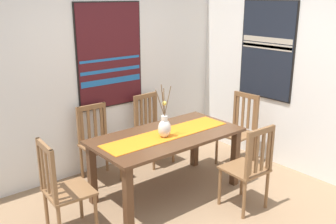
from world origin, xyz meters
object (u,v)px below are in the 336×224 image
at_px(painting_on_back_wall, 110,56).
at_px(painting_on_side_wall, 267,50).
at_px(chair_1, 249,167).
at_px(chair_2, 98,142).
at_px(chair_0, 63,189).
at_px(chair_3, 239,129).
at_px(dining_table, 167,143).
at_px(centerpiece_vase, 164,126).
at_px(chair_4, 152,127).

bearing_deg(painting_on_back_wall, painting_on_side_wall, -33.35).
distance_m(chair_1, chair_2, 1.89).
relative_size(chair_0, chair_2, 1.04).
bearing_deg(chair_0, chair_3, 0.72).
relative_size(dining_table, chair_3, 1.75).
bearing_deg(painting_on_back_wall, centerpiece_vase, -92.00).
xyz_separation_m(dining_table, painting_on_side_wall, (1.70, -0.04, 0.91)).
bearing_deg(chair_2, chair_1, -62.52).
xyz_separation_m(chair_3, painting_on_side_wall, (0.41, -0.06, 1.04)).
height_order(centerpiece_vase, painting_on_side_wall, painting_on_side_wall).
bearing_deg(centerpiece_vase, chair_1, -55.17).
distance_m(dining_table, chair_1, 0.95).
distance_m(chair_0, painting_on_side_wall, 3.16).
xyz_separation_m(dining_table, chair_4, (0.42, 0.85, -0.13)).
bearing_deg(chair_0, painting_on_side_wall, -0.51).
distance_m(chair_4, painting_on_back_wall, 1.13).
bearing_deg(centerpiece_vase, chair_0, 177.87).
bearing_deg(dining_table, painting_on_back_wall, 92.05).
distance_m(dining_table, painting_on_side_wall, 1.93).
distance_m(centerpiece_vase, painting_on_back_wall, 1.33).
xyz_separation_m(dining_table, chair_2, (-0.42, 0.86, -0.14)).
distance_m(chair_1, chair_4, 1.67).
relative_size(dining_table, painting_on_side_wall, 1.33).
bearing_deg(chair_1, chair_2, 117.48).
distance_m(dining_table, chair_2, 0.96).
bearing_deg(chair_2, centerpiece_vase, -69.59).
height_order(chair_0, chair_2, chair_0).
bearing_deg(painting_on_side_wall, chair_0, 179.49).
bearing_deg(centerpiece_vase, painting_on_side_wall, 0.59).
height_order(centerpiece_vase, chair_3, centerpiece_vase).
xyz_separation_m(chair_4, painting_on_back_wall, (-0.46, 0.26, 1.00)).
xyz_separation_m(chair_4, painting_on_side_wall, (1.28, -0.88, 1.04)).
bearing_deg(dining_table, chair_3, 0.99).
bearing_deg(dining_table, chair_2, 116.10).
distance_m(chair_1, painting_on_back_wall, 2.23).
height_order(dining_table, chair_3, chair_3).
relative_size(centerpiece_vase, chair_2, 0.64).
xyz_separation_m(chair_1, painting_on_side_wall, (1.25, 0.79, 1.04)).
bearing_deg(painting_on_side_wall, dining_table, 178.77).
xyz_separation_m(centerpiece_vase, chair_4, (0.50, 0.90, -0.37)).
bearing_deg(chair_1, chair_3, 45.30).
bearing_deg(chair_4, chair_1, -88.89).
bearing_deg(chair_3, painting_on_side_wall, -8.13).
relative_size(dining_table, chair_4, 1.81).
distance_m(chair_0, chair_3, 2.57).
bearing_deg(chair_3, painting_on_back_wall, 140.73).
relative_size(centerpiece_vase, chair_1, 0.63).
relative_size(chair_3, painting_on_back_wall, 0.73).
xyz_separation_m(chair_2, chair_3, (1.71, -0.83, 0.01)).
height_order(chair_0, chair_4, chair_0).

